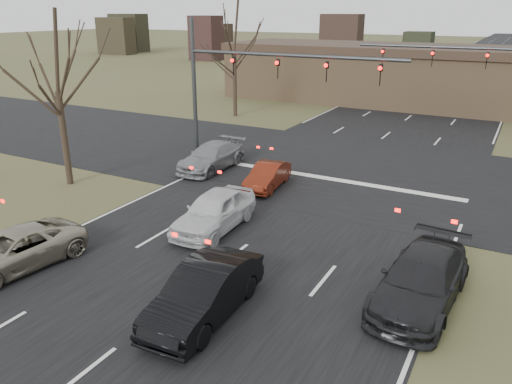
{
  "coord_description": "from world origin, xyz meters",
  "views": [
    {
      "loc": [
        8.43,
        -10.65,
        8.34
      ],
      "look_at": [
        0.11,
        4.6,
        2.0
      ],
      "focal_mm": 35.0,
      "sensor_mm": 36.0,
      "label": 1
    }
  ],
  "objects_px": {
    "car_black_hatch": "(204,292)",
    "car_red_ahead": "(267,176)",
    "mast_arm_near": "(244,75)",
    "car_charcoal_sedan": "(421,280)",
    "car_white_sedan": "(214,211)",
    "car_silver_suv": "(14,250)",
    "building": "(451,77)",
    "mast_arm_far": "(491,69)",
    "car_grey_ahead": "(212,157)"
  },
  "relations": [
    {
      "from": "car_black_hatch",
      "to": "car_red_ahead",
      "type": "distance_m",
      "value": 11.33
    },
    {
      "from": "mast_arm_far",
      "to": "building",
      "type": "bearing_deg",
      "value": 105.58
    },
    {
      "from": "car_black_hatch",
      "to": "car_red_ahead",
      "type": "xyz_separation_m",
      "value": [
        -3.54,
        10.76,
        -0.16
      ]
    },
    {
      "from": "mast_arm_far",
      "to": "car_charcoal_sedan",
      "type": "relative_size",
      "value": 2.12
    },
    {
      "from": "car_grey_ahead",
      "to": "car_black_hatch",
      "type": "bearing_deg",
      "value": -57.32
    },
    {
      "from": "car_red_ahead",
      "to": "mast_arm_near",
      "type": "bearing_deg",
      "value": 130.51
    },
    {
      "from": "building",
      "to": "car_red_ahead",
      "type": "bearing_deg",
      "value": -98.89
    },
    {
      "from": "mast_arm_near",
      "to": "car_charcoal_sedan",
      "type": "relative_size",
      "value": 2.31
    },
    {
      "from": "mast_arm_near",
      "to": "car_red_ahead",
      "type": "relative_size",
      "value": 3.28
    },
    {
      "from": "mast_arm_near",
      "to": "car_grey_ahead",
      "type": "distance_m",
      "value": 4.77
    },
    {
      "from": "mast_arm_near",
      "to": "car_white_sedan",
      "type": "xyz_separation_m",
      "value": [
        3.34,
        -8.22,
        -4.29
      ]
    },
    {
      "from": "car_black_hatch",
      "to": "mast_arm_near",
      "type": "bearing_deg",
      "value": 112.34
    },
    {
      "from": "mast_arm_far",
      "to": "car_red_ahead",
      "type": "bearing_deg",
      "value": -123.82
    },
    {
      "from": "mast_arm_far",
      "to": "car_white_sedan",
      "type": "distance_m",
      "value": 20.37
    },
    {
      "from": "car_grey_ahead",
      "to": "car_charcoal_sedan",
      "type": "bearing_deg",
      "value": -32.71
    },
    {
      "from": "car_silver_suv",
      "to": "mast_arm_far",
      "type": "bearing_deg",
      "value": 70.77
    },
    {
      "from": "mast_arm_far",
      "to": "car_red_ahead",
      "type": "height_order",
      "value": "mast_arm_far"
    },
    {
      "from": "car_charcoal_sedan",
      "to": "car_black_hatch",
      "type": "bearing_deg",
      "value": -141.89
    },
    {
      "from": "car_white_sedan",
      "to": "car_charcoal_sedan",
      "type": "height_order",
      "value": "car_white_sedan"
    },
    {
      "from": "mast_arm_far",
      "to": "car_grey_ahead",
      "type": "bearing_deg",
      "value": -137.96
    },
    {
      "from": "car_grey_ahead",
      "to": "car_red_ahead",
      "type": "xyz_separation_m",
      "value": [
        4.16,
        -1.28,
        -0.1
      ]
    },
    {
      "from": "mast_arm_far",
      "to": "car_silver_suv",
      "type": "relative_size",
      "value": 2.32
    },
    {
      "from": "car_silver_suv",
      "to": "car_black_hatch",
      "type": "distance_m",
      "value": 7.36
    },
    {
      "from": "car_white_sedan",
      "to": "car_red_ahead",
      "type": "relative_size",
      "value": 1.25
    },
    {
      "from": "car_black_hatch",
      "to": "mast_arm_far",
      "type": "bearing_deg",
      "value": 74.85
    },
    {
      "from": "car_silver_suv",
      "to": "car_red_ahead",
      "type": "distance_m",
      "value": 12.09
    },
    {
      "from": "car_charcoal_sedan",
      "to": "car_grey_ahead",
      "type": "xyz_separation_m",
      "value": [
        -13.0,
        8.37,
        -0.05
      ]
    },
    {
      "from": "car_black_hatch",
      "to": "car_red_ahead",
      "type": "bearing_deg",
      "value": 105.03
    },
    {
      "from": "mast_arm_near",
      "to": "mast_arm_far",
      "type": "distance_m",
      "value": 15.17
    },
    {
      "from": "car_white_sedan",
      "to": "car_red_ahead",
      "type": "xyz_separation_m",
      "value": [
        -0.44,
        5.5,
        -0.18
      ]
    },
    {
      "from": "car_black_hatch",
      "to": "car_charcoal_sedan",
      "type": "height_order",
      "value": "car_black_hatch"
    },
    {
      "from": "mast_arm_far",
      "to": "car_silver_suv",
      "type": "xyz_separation_m",
      "value": [
        -12.3,
        -24.2,
        -4.35
      ]
    },
    {
      "from": "car_red_ahead",
      "to": "car_silver_suv",
      "type": "bearing_deg",
      "value": -114.51
    },
    {
      "from": "building",
      "to": "car_black_hatch",
      "type": "relative_size",
      "value": 9.09
    },
    {
      "from": "mast_arm_near",
      "to": "car_red_ahead",
      "type": "bearing_deg",
      "value": -43.21
    },
    {
      "from": "mast_arm_near",
      "to": "car_silver_suv",
      "type": "relative_size",
      "value": 2.53
    },
    {
      "from": "mast_arm_near",
      "to": "car_black_hatch",
      "type": "xyz_separation_m",
      "value": [
        6.43,
        -13.48,
        -4.3
      ]
    },
    {
      "from": "mast_arm_near",
      "to": "car_silver_suv",
      "type": "xyz_separation_m",
      "value": [
        -0.89,
        -14.2,
        -4.41
      ]
    },
    {
      "from": "mast_arm_near",
      "to": "car_white_sedan",
      "type": "height_order",
      "value": "mast_arm_near"
    },
    {
      "from": "car_white_sedan",
      "to": "car_black_hatch",
      "type": "relative_size",
      "value": 0.99
    },
    {
      "from": "building",
      "to": "car_charcoal_sedan",
      "type": "height_order",
      "value": "building"
    },
    {
      "from": "car_black_hatch",
      "to": "car_silver_suv",
      "type": "bearing_deg",
      "value": -177.48
    },
    {
      "from": "car_white_sedan",
      "to": "car_red_ahead",
      "type": "distance_m",
      "value": 5.52
    },
    {
      "from": "car_grey_ahead",
      "to": "mast_arm_far",
      "type": "bearing_deg",
      "value": 42.12
    },
    {
      "from": "building",
      "to": "mast_arm_near",
      "type": "distance_m",
      "value": 26.14
    },
    {
      "from": "building",
      "to": "car_charcoal_sedan",
      "type": "bearing_deg",
      "value": -82.63
    },
    {
      "from": "building",
      "to": "car_white_sedan",
      "type": "distance_m",
      "value": 33.5
    },
    {
      "from": "mast_arm_far",
      "to": "car_grey_ahead",
      "type": "distance_m",
      "value": 17.61
    },
    {
      "from": "car_white_sedan",
      "to": "car_grey_ahead",
      "type": "bearing_deg",
      "value": 121.49
    },
    {
      "from": "building",
      "to": "car_grey_ahead",
      "type": "bearing_deg",
      "value": -107.82
    }
  ]
}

